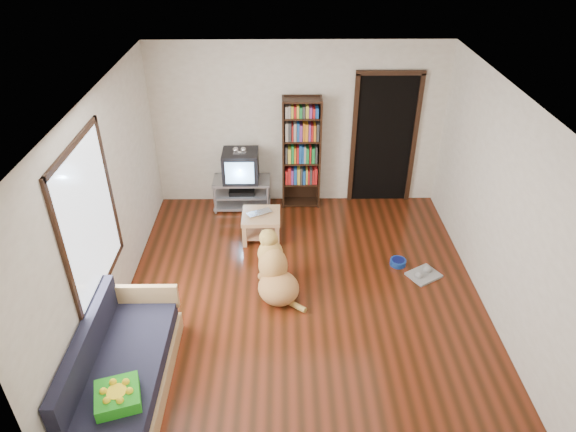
{
  "coord_description": "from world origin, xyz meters",
  "views": [
    {
      "loc": [
        -0.25,
        -4.97,
        4.32
      ],
      "look_at": [
        -0.18,
        0.5,
        0.9
      ],
      "focal_mm": 32.0,
      "sensor_mm": 36.0,
      "label": 1
    }
  ],
  "objects_px": {
    "tv_stand": "(242,192)",
    "coffee_table": "(261,221)",
    "dog_bowl": "(398,262)",
    "sofa": "(123,370)",
    "bookshelf": "(301,148)",
    "dog": "(275,272)",
    "grey_rag": "(424,275)",
    "crt_tv": "(241,165)",
    "green_cushion": "(118,396)",
    "laptop": "(261,215)"
  },
  "relations": [
    {
      "from": "sofa",
      "to": "coffee_table",
      "type": "relative_size",
      "value": 3.27
    },
    {
      "from": "laptop",
      "to": "bookshelf",
      "type": "xyz_separation_m",
      "value": [
        0.61,
        1.02,
        0.59
      ]
    },
    {
      "from": "sofa",
      "to": "bookshelf",
      "type": "bearing_deg",
      "value": 62.68
    },
    {
      "from": "grey_rag",
      "to": "bookshelf",
      "type": "height_order",
      "value": "bookshelf"
    },
    {
      "from": "laptop",
      "to": "sofa",
      "type": "bearing_deg",
      "value": -143.21
    },
    {
      "from": "green_cushion",
      "to": "sofa",
      "type": "distance_m",
      "value": 0.57
    },
    {
      "from": "green_cushion",
      "to": "crt_tv",
      "type": "bearing_deg",
      "value": 61.34
    },
    {
      "from": "grey_rag",
      "to": "crt_tv",
      "type": "relative_size",
      "value": 0.69
    },
    {
      "from": "coffee_table",
      "to": "sofa",
      "type": "bearing_deg",
      "value": -115.6
    },
    {
      "from": "grey_rag",
      "to": "coffee_table",
      "type": "relative_size",
      "value": 0.73
    },
    {
      "from": "grey_rag",
      "to": "bookshelf",
      "type": "xyz_separation_m",
      "value": [
        -1.59,
        1.94,
        0.99
      ]
    },
    {
      "from": "laptop",
      "to": "bookshelf",
      "type": "distance_m",
      "value": 1.33
    },
    {
      "from": "laptop",
      "to": "dog_bowl",
      "type": "height_order",
      "value": "laptop"
    },
    {
      "from": "laptop",
      "to": "crt_tv",
      "type": "height_order",
      "value": "crt_tv"
    },
    {
      "from": "laptop",
      "to": "dog",
      "type": "relative_size",
      "value": 0.39
    },
    {
      "from": "dog_bowl",
      "to": "bookshelf",
      "type": "xyz_separation_m",
      "value": [
        -1.29,
        1.69,
        0.96
      ]
    },
    {
      "from": "laptop",
      "to": "tv_stand",
      "type": "bearing_deg",
      "value": 82.64
    },
    {
      "from": "dog_bowl",
      "to": "green_cushion",
      "type": "bearing_deg",
      "value": -140.49
    },
    {
      "from": "laptop",
      "to": "grey_rag",
      "type": "height_order",
      "value": "laptop"
    },
    {
      "from": "bookshelf",
      "to": "sofa",
      "type": "xyz_separation_m",
      "value": [
        -1.92,
        -3.72,
        -0.74
      ]
    },
    {
      "from": "tv_stand",
      "to": "sofa",
      "type": "xyz_separation_m",
      "value": [
        -0.97,
        -3.63,
        -0.01
      ]
    },
    {
      "from": "coffee_table",
      "to": "dog_bowl",
      "type": "bearing_deg",
      "value": -20.15
    },
    {
      "from": "grey_rag",
      "to": "bookshelf",
      "type": "bearing_deg",
      "value": 129.32
    },
    {
      "from": "laptop",
      "to": "grey_rag",
      "type": "distance_m",
      "value": 2.42
    },
    {
      "from": "green_cushion",
      "to": "tv_stand",
      "type": "bearing_deg",
      "value": 61.28
    },
    {
      "from": "crt_tv",
      "to": "dog",
      "type": "height_order",
      "value": "crt_tv"
    },
    {
      "from": "crt_tv",
      "to": "bookshelf",
      "type": "relative_size",
      "value": 0.32
    },
    {
      "from": "dog_bowl",
      "to": "crt_tv",
      "type": "xyz_separation_m",
      "value": [
        -2.24,
        1.61,
        0.7
      ]
    },
    {
      "from": "crt_tv",
      "to": "bookshelf",
      "type": "xyz_separation_m",
      "value": [
        0.95,
        0.07,
        0.26
      ]
    },
    {
      "from": "grey_rag",
      "to": "tv_stand",
      "type": "distance_m",
      "value": 3.14
    },
    {
      "from": "green_cushion",
      "to": "crt_tv",
      "type": "relative_size",
      "value": 0.67
    },
    {
      "from": "tv_stand",
      "to": "coffee_table",
      "type": "distance_m",
      "value": 0.96
    },
    {
      "from": "crt_tv",
      "to": "laptop",
      "type": "bearing_deg",
      "value": -70.42
    },
    {
      "from": "grey_rag",
      "to": "coffee_table",
      "type": "xyz_separation_m",
      "value": [
        -2.2,
        0.95,
        0.27
      ]
    },
    {
      "from": "coffee_table",
      "to": "dog",
      "type": "height_order",
      "value": "dog"
    },
    {
      "from": "green_cushion",
      "to": "bookshelf",
      "type": "bearing_deg",
      "value": 49.84
    },
    {
      "from": "dog_bowl",
      "to": "sofa",
      "type": "height_order",
      "value": "sofa"
    },
    {
      "from": "dog_bowl",
      "to": "coffee_table",
      "type": "bearing_deg",
      "value": 159.85
    },
    {
      "from": "bookshelf",
      "to": "dog",
      "type": "bearing_deg",
      "value": -100.31
    },
    {
      "from": "green_cushion",
      "to": "grey_rag",
      "type": "relative_size",
      "value": 0.97
    },
    {
      "from": "green_cushion",
      "to": "coffee_table",
      "type": "distance_m",
      "value": 3.46
    },
    {
      "from": "green_cushion",
      "to": "coffee_table",
      "type": "xyz_separation_m",
      "value": [
        1.19,
        3.24,
        -0.2
      ]
    },
    {
      "from": "bookshelf",
      "to": "grey_rag",
      "type": "bearing_deg",
      "value": -50.68
    },
    {
      "from": "green_cushion",
      "to": "laptop",
      "type": "bearing_deg",
      "value": 52.61
    },
    {
      "from": "dog_bowl",
      "to": "bookshelf",
      "type": "height_order",
      "value": "bookshelf"
    },
    {
      "from": "crt_tv",
      "to": "coffee_table",
      "type": "bearing_deg",
      "value": -69.83
    },
    {
      "from": "crt_tv",
      "to": "grey_rag",
      "type": "bearing_deg",
      "value": -36.32
    },
    {
      "from": "dog_bowl",
      "to": "grey_rag",
      "type": "distance_m",
      "value": 0.39
    },
    {
      "from": "bookshelf",
      "to": "coffee_table",
      "type": "relative_size",
      "value": 3.27
    },
    {
      "from": "sofa",
      "to": "green_cushion",
      "type": "bearing_deg",
      "value": -76.22
    }
  ]
}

